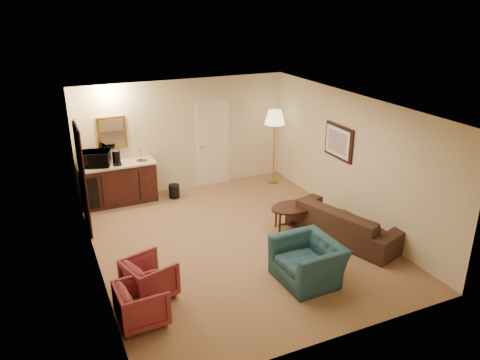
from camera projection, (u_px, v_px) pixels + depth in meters
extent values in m
plane|color=#956E4B|center=(236.00, 241.00, 8.83)|extent=(6.00, 6.00, 0.00)
cube|color=beige|center=(185.00, 135.00, 10.90)|extent=(5.00, 0.02, 2.60)
cube|color=beige|center=(92.00, 201.00, 7.40)|extent=(0.02, 6.00, 2.60)
cube|color=beige|center=(351.00, 159.00, 9.31)|extent=(0.02, 6.00, 2.60)
cube|color=white|center=(236.00, 106.00, 7.88)|extent=(5.00, 6.00, 0.02)
cube|color=beige|center=(213.00, 143.00, 11.25)|extent=(0.82, 0.06, 2.05)
cube|color=black|center=(83.00, 179.00, 8.95)|extent=(0.06, 0.98, 2.10)
cube|color=gold|center=(112.00, 133.00, 10.16)|extent=(0.62, 0.04, 0.72)
cube|color=black|center=(338.00, 142.00, 9.54)|extent=(0.06, 0.90, 0.70)
cube|color=#381511|center=(119.00, 183.00, 10.34)|extent=(1.64, 0.58, 0.92)
imported|color=black|center=(345.00, 216.00, 8.83)|extent=(1.33, 2.34, 0.88)
imported|color=#204652|center=(308.00, 255.00, 7.48)|extent=(0.73, 1.08, 0.92)
imported|color=#933044|center=(149.00, 276.00, 7.09)|extent=(0.81, 0.84, 0.70)
imported|color=#933044|center=(142.00, 302.00, 6.53)|extent=(0.65, 0.69, 0.68)
cube|color=black|center=(292.00, 218.00, 9.18)|extent=(1.03, 0.83, 0.51)
cube|color=#B0843A|center=(274.00, 147.00, 11.32)|extent=(0.57, 0.57, 1.84)
cylinder|color=black|center=(174.00, 191.00, 10.72)|extent=(0.30, 0.30, 0.31)
imported|color=black|center=(95.00, 157.00, 9.97)|extent=(0.68, 0.50, 0.41)
cylinder|color=black|center=(117.00, 158.00, 10.05)|extent=(0.22, 0.22, 0.33)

